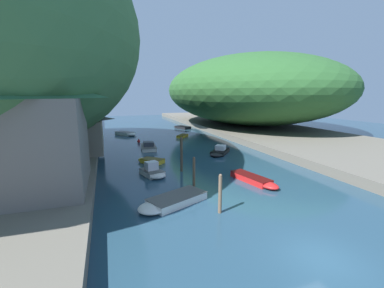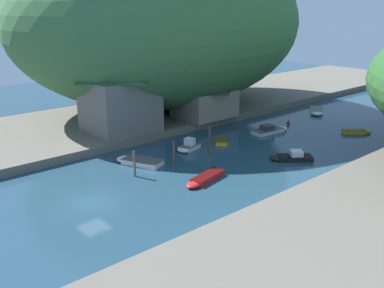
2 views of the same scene
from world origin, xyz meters
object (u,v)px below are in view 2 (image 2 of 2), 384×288
Objects in this scene: waterfront_building at (120,98)px; channel_buoy_near at (288,123)px; boat_yellow_tender at (188,147)px; boathouse_shed at (205,99)px; boat_white_cruiser at (271,130)px; boat_small_dinghy at (204,179)px; boat_cabin_cruiser at (291,157)px; boat_red_skiff at (222,140)px; boat_navy_launch at (137,161)px; boat_far_right_bank at (358,132)px; boat_mid_channel at (317,111)px; person_on_quay at (158,124)px.

channel_buoy_near is (10.74, 22.26, -5.13)m from waterfront_building.
channel_buoy_near is (0.90, 18.83, -0.12)m from boat_yellow_tender.
boathouse_shed is at bearing -67.26° from boat_yellow_tender.
boat_white_cruiser reaches higher than boat_small_dinghy.
boathouse_shed is 19.07m from boat_cabin_cruiser.
boathouse_shed is at bearing 105.73° from boat_red_skiff.
boat_white_cruiser reaches higher than channel_buoy_near.
boat_navy_launch is (-10.54, -14.17, -0.05)m from boat_cabin_cruiser.
boat_far_right_bank is at bearing -105.35° from boat_small_dinghy.
boathouse_shed is at bearing 31.73° from boat_mid_channel.
boat_red_skiff is 13.55m from channel_buoy_near.
channel_buoy_near is (0.98, 26.24, 0.01)m from boat_navy_launch.
boat_yellow_tender reaches higher than boat_white_cruiser.
boat_yellow_tender is (-10.45, -6.77, 0.08)m from boat_cabin_cruiser.
boat_yellow_tender is 28.02m from boat_mid_channel.
boat_white_cruiser is 1.17× the size of boat_mid_channel.
boat_far_right_bank is 24.60m from boat_yellow_tender.
boat_yellow_tender is at bearing -43.82° from boat_small_dinghy.
boat_yellow_tender is at bearing -51.20° from boathouse_shed.
waterfront_building is at bearing -115.75° from channel_buoy_near.
boat_small_dinghy is 25.28m from channel_buoy_near.
boat_white_cruiser is at bearing 20.98° from boathouse_shed.
boat_cabin_cruiser is at bearing -51.63° from channel_buoy_near.
boat_navy_launch is (-0.61, -12.70, 0.03)m from boat_red_skiff.
boathouse_shed is 1.47× the size of boat_white_cruiser.
boat_red_skiff is at bearing -64.96° from boat_small_dinghy.
boat_navy_launch is at bearing -128.99° from person_on_quay.
boathouse_shed is 12.99m from channel_buoy_near.
boathouse_shed reaches higher than boat_cabin_cruiser.
boat_red_skiff is 1.99× the size of person_on_quay.
waterfront_building reaches higher than boat_mid_channel.
waterfront_building is at bearing 174.66° from boat_red_skiff.
boat_red_skiff is 8.56m from boat_white_cruiser.
boat_far_right_bank is 11.73m from boat_mid_channel.
boat_navy_launch reaches higher than boat_small_dinghy.
boat_yellow_tender reaches higher than boat_red_skiff.
boat_navy_launch is 3.50× the size of person_on_quay.
waterfront_building reaches higher than boat_far_right_bank.
boathouse_shed is 10.41m from person_on_quay.
boat_navy_launch is at bearing -69.87° from boat_far_right_bank.
person_on_quay reaches higher than boat_navy_launch.
channel_buoy_near reaches higher than boat_far_right_bank.
boat_white_cruiser is at bearing -18.04° from person_on_quay.
boat_cabin_cruiser reaches higher than channel_buoy_near.
boat_far_right_bank is 27.76m from boat_small_dinghy.
boathouse_shed reaches higher than boat_yellow_tender.
boat_white_cruiser reaches higher than boat_cabin_cruiser.
waterfront_building is 21.33m from boat_white_cruiser.
boat_cabin_cruiser is 1.28× the size of boat_far_right_bank.
boathouse_shed is 22.17m from boat_far_right_bank.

